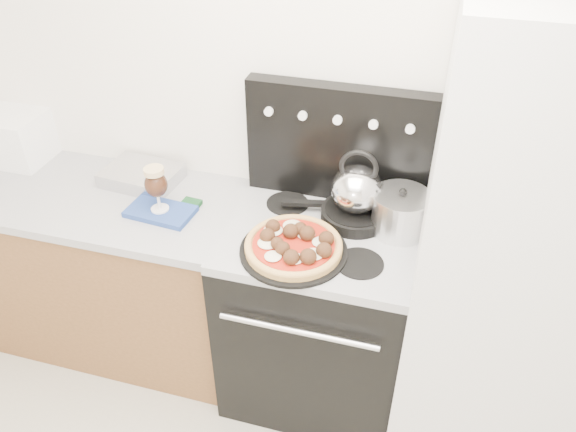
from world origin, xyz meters
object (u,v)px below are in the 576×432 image
(oven_mitt, at_px, (161,212))
(fridge, at_px, (508,261))
(pizza, at_px, (294,244))
(tea_kettle, at_px, (357,186))
(toaster_oven, at_px, (9,135))
(pizza_pan, at_px, (294,251))
(beer_glass, at_px, (157,189))
(stove_body, at_px, (317,316))
(base_cabinet, at_px, (101,270))
(skillet, at_px, (355,214))
(stock_pot, at_px, (400,214))

(oven_mitt, bearing_deg, fridge, 0.45)
(pizza, xyz_separation_m, tea_kettle, (0.19, 0.27, 0.12))
(toaster_oven, bearing_deg, tea_kettle, -3.75)
(fridge, bearing_deg, pizza_pan, -170.80)
(pizza, bearing_deg, toaster_oven, 166.52)
(oven_mitt, relative_size, beer_glass, 1.36)
(stove_body, distance_m, toaster_oven, 1.70)
(base_cabinet, bearing_deg, beer_glass, -8.20)
(fridge, xyz_separation_m, tea_kettle, (-0.59, 0.14, 0.13))
(pizza_pan, bearing_deg, beer_glass, 169.38)
(skillet, bearing_deg, tea_kettle, 0.00)
(stove_body, height_order, oven_mitt, oven_mitt)
(oven_mitt, relative_size, stock_pot, 1.26)
(stove_body, relative_size, skillet, 3.20)
(pizza_pan, height_order, skillet, skillet)
(stove_body, height_order, pizza_pan, pizza_pan)
(fridge, bearing_deg, toaster_oven, 174.08)
(beer_glass, xyz_separation_m, stock_pot, (0.97, 0.13, -0.03))
(fridge, xyz_separation_m, pizza_pan, (-0.77, -0.13, -0.02))
(pizza_pan, xyz_separation_m, stock_pot, (0.36, 0.24, 0.07))
(skillet, bearing_deg, stove_body, -133.36)
(base_cabinet, xyz_separation_m, stove_body, (1.10, -0.02, 0.01))
(base_cabinet, bearing_deg, pizza_pan, -9.63)
(base_cabinet, bearing_deg, fridge, -1.59)
(base_cabinet, height_order, pizza, pizza)
(stove_body, distance_m, beer_glass, 0.90)
(pizza_pan, relative_size, tea_kettle, 1.81)
(stove_body, distance_m, oven_mitt, 0.83)
(beer_glass, height_order, skillet, beer_glass)
(base_cabinet, relative_size, oven_mitt, 5.23)
(base_cabinet, bearing_deg, tea_kettle, 4.41)
(stove_body, xyz_separation_m, beer_glass, (-0.68, -0.04, 0.59))
(base_cabinet, distance_m, pizza, 1.17)
(beer_glass, height_order, pizza, beer_glass)
(stove_body, bearing_deg, skillet, 46.64)
(stove_body, distance_m, stock_pot, 0.64)
(pizza_pan, distance_m, skillet, 0.33)
(oven_mitt, height_order, tea_kettle, tea_kettle)
(fridge, height_order, stock_pot, fridge)
(toaster_oven, bearing_deg, stove_body, -8.24)
(toaster_oven, distance_m, tea_kettle, 1.70)
(toaster_oven, xyz_separation_m, oven_mitt, (0.90, -0.25, -0.10))
(fridge, distance_m, pizza_pan, 0.78)
(toaster_oven, relative_size, stock_pot, 1.69)
(beer_glass, relative_size, skillet, 0.74)
(beer_glass, distance_m, pizza_pan, 0.63)
(pizza, bearing_deg, tea_kettle, 55.46)
(tea_kettle, xyz_separation_m, stock_pot, (0.18, -0.02, -0.08))
(beer_glass, distance_m, stock_pot, 0.98)
(pizza_pan, xyz_separation_m, pizza, (0.00, 0.00, 0.03))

